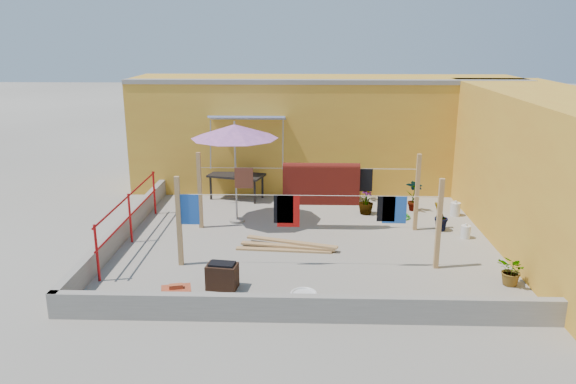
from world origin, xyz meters
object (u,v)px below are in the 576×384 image
at_px(brazier, 222,276).
at_px(green_hose, 399,216).
at_px(water_jug_a, 455,209).
at_px(patio_umbrella, 235,132).
at_px(white_basin, 304,294).
at_px(plant_back_a, 354,186).
at_px(brick_stack, 177,298).
at_px(water_jug_b, 466,232).
at_px(outdoor_table, 236,177).

relative_size(brazier, green_hose, 1.01).
xyz_separation_m(water_jug_a, green_hose, (-1.43, -0.21, -0.13)).
bearing_deg(patio_umbrella, white_basin, -67.45).
distance_m(white_basin, plant_back_a, 6.09).
height_order(brick_stack, water_jug_a, brick_stack).
relative_size(water_jug_a, green_hose, 0.67).
relative_size(brick_stack, brazier, 0.96).
relative_size(white_basin, water_jug_b, 1.41).
height_order(outdoor_table, brazier, outdoor_table).
bearing_deg(brazier, water_jug_b, 28.13).
height_order(patio_umbrella, green_hose, patio_umbrella).
height_order(water_jug_b, green_hose, water_jug_b).
bearing_deg(brazier, outdoor_table, 94.22).
height_order(white_basin, water_jug_b, water_jug_b).
xyz_separation_m(water_jug_a, plant_back_a, (-2.42, 1.31, 0.23)).
xyz_separation_m(water_jug_b, green_hose, (-1.26, 1.40, -0.11)).
height_order(water_jug_a, water_jug_b, water_jug_a).
height_order(patio_umbrella, outdoor_table, patio_umbrella).
relative_size(brazier, plant_back_a, 0.73).
relative_size(patio_umbrella, white_basin, 5.20).
xyz_separation_m(outdoor_table, white_basin, (1.88, -5.92, -0.58)).
bearing_deg(plant_back_a, green_hose, -56.92).
bearing_deg(water_jug_b, white_basin, -140.10).
relative_size(brazier, white_basin, 1.23).
bearing_deg(brazier, green_hose, 47.21).
relative_size(outdoor_table, white_basin, 3.43).
distance_m(patio_umbrella, water_jug_b, 5.70).
xyz_separation_m(brick_stack, white_basin, (2.11, 0.48, -0.14)).
height_order(patio_umbrella, white_basin, patio_umbrella).
xyz_separation_m(outdoor_table, water_jug_a, (5.64, -1.31, -0.45)).
xyz_separation_m(outdoor_table, plant_back_a, (3.22, 0.00, -0.23)).
bearing_deg(plant_back_a, water_jug_b, -52.40).
relative_size(white_basin, plant_back_a, 0.59).
bearing_deg(patio_umbrella, brick_stack, -96.09).
bearing_deg(brazier, white_basin, -11.69).
height_order(outdoor_table, plant_back_a, plant_back_a).
relative_size(water_jug_b, plant_back_a, 0.42).
distance_m(brick_stack, water_jug_a, 7.78).
distance_m(white_basin, green_hose, 4.99).
bearing_deg(water_jug_b, plant_back_a, 127.60).
bearing_deg(patio_umbrella, outdoor_table, 96.81).
bearing_deg(brazier, patio_umbrella, 92.81).
xyz_separation_m(brick_stack, water_jug_a, (5.88, 5.09, -0.01)).
xyz_separation_m(patio_umbrella, brazier, (0.18, -3.65, -1.97)).
bearing_deg(white_basin, plant_back_a, 77.20).
distance_m(patio_umbrella, brazier, 4.15).
bearing_deg(white_basin, green_hose, 62.06).
xyz_separation_m(brazier, white_basin, (1.46, -0.30, -0.19)).
xyz_separation_m(white_basin, plant_back_a, (1.35, 5.92, 0.35)).
bearing_deg(water_jug_b, green_hose, 131.96).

